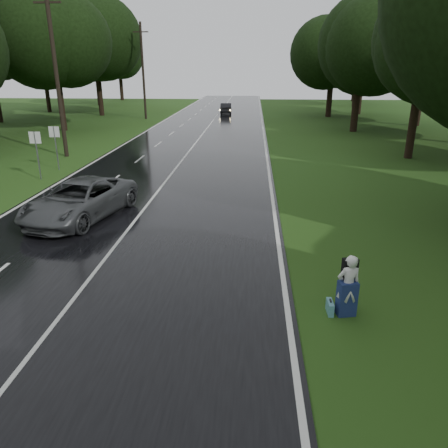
% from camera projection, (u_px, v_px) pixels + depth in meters
% --- Properties ---
extents(ground, '(160.00, 160.00, 0.00)m').
position_uv_depth(ground, '(55.00, 325.00, 10.57)').
color(ground, '#254815').
rests_on(ground, ground).
extents(road, '(12.00, 140.00, 0.04)m').
position_uv_depth(road, '(183.00, 160.00, 29.29)').
color(road, black).
rests_on(road, ground).
extents(lane_center, '(0.12, 140.00, 0.01)m').
position_uv_depth(lane_center, '(183.00, 159.00, 29.28)').
color(lane_center, silver).
rests_on(lane_center, road).
extents(grey_car, '(3.94, 6.17, 1.58)m').
position_uv_depth(grey_car, '(80.00, 200.00, 17.68)').
color(grey_car, '#454749').
rests_on(grey_car, road).
extents(far_car, '(1.63, 4.21, 1.37)m').
position_uv_depth(far_car, '(226.00, 108.00, 58.49)').
color(far_car, black).
rests_on(far_car, road).
extents(hitchhiker, '(0.68, 0.64, 1.67)m').
position_uv_depth(hitchhiker, '(348.00, 287.00, 10.77)').
color(hitchhiker, silver).
rests_on(hitchhiker, ground).
extents(suitcase, '(0.15, 0.47, 0.33)m').
position_uv_depth(suitcase, '(330.00, 307.00, 11.02)').
color(suitcase, teal).
rests_on(suitcase, ground).
extents(utility_pole_mid, '(1.80, 0.28, 10.98)m').
position_uv_depth(utility_pole_mid, '(67.00, 156.00, 30.55)').
color(utility_pole_mid, black).
rests_on(utility_pole_mid, ground).
extents(utility_pole_far, '(1.80, 0.28, 10.95)m').
position_uv_depth(utility_pole_far, '(146.00, 119.00, 52.77)').
color(utility_pole_far, black).
rests_on(utility_pole_far, ground).
extents(road_sign_a, '(0.64, 0.10, 2.68)m').
position_uv_depth(road_sign_a, '(41.00, 179.00, 24.28)').
color(road_sign_a, white).
rests_on(road_sign_a, ground).
extents(road_sign_b, '(0.64, 0.10, 2.66)m').
position_uv_depth(road_sign_b, '(59.00, 170.00, 26.52)').
color(road_sign_b, white).
rests_on(road_sign_b, ground).
extents(tree_left_e, '(9.72, 9.72, 15.19)m').
position_uv_depth(tree_left_e, '(65.00, 130.00, 43.11)').
color(tree_left_e, black).
rests_on(tree_left_e, ground).
extents(tree_left_f, '(10.58, 10.58, 16.54)m').
position_uv_depth(tree_left_f, '(102.00, 115.00, 56.59)').
color(tree_left_f, black).
rests_on(tree_left_f, ground).
extents(tree_right_d, '(8.70, 8.70, 13.59)m').
position_uv_depth(tree_right_d, '(408.00, 158.00, 30.03)').
color(tree_right_d, black).
rests_on(tree_right_d, ground).
extents(tree_right_e, '(8.60, 8.60, 13.43)m').
position_uv_depth(tree_right_e, '(353.00, 131.00, 42.41)').
color(tree_right_e, black).
rests_on(tree_right_e, ground).
extents(tree_right_f, '(8.38, 8.38, 13.09)m').
position_uv_depth(tree_right_f, '(328.00, 117.00, 54.97)').
color(tree_right_f, black).
rests_on(tree_right_f, ground).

